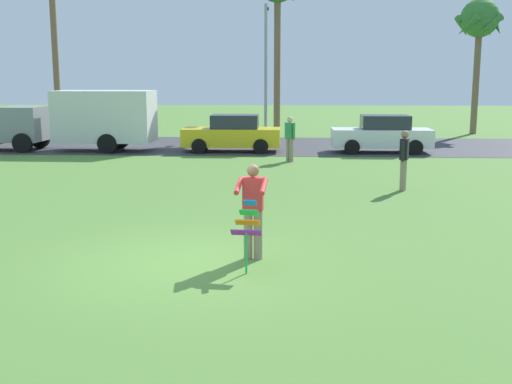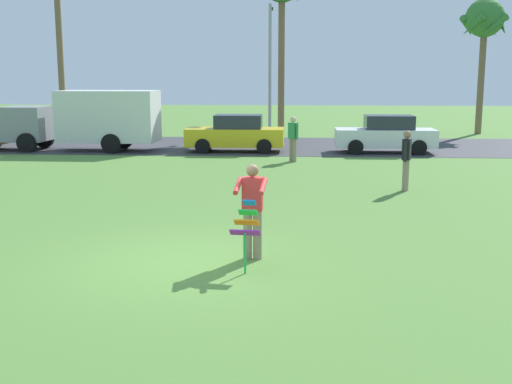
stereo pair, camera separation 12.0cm
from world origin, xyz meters
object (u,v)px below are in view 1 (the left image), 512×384
at_px(person_kite_flyer, 253,208).
at_px(parked_car_white, 382,135).
at_px(parked_truck_grey_van, 86,119).
at_px(kite_held, 248,225).
at_px(person_walker_near, 404,158).
at_px(palm_tree_centre_far, 480,23).
at_px(parked_car_yellow, 232,134).
at_px(person_walker_far, 290,137).
at_px(streetlight_pole, 266,62).

xyz_separation_m(person_kite_flyer, parked_car_white, (4.58, 16.38, -0.18)).
bearing_deg(parked_car_white, parked_truck_grey_van, 180.00).
relative_size(kite_held, person_walker_near, 0.68).
bearing_deg(palm_tree_centre_far, kite_held, -112.75).
distance_m(person_kite_flyer, parked_car_yellow, 16.48).
bearing_deg(palm_tree_centre_far, person_walker_near, -111.02).
relative_size(person_kite_flyer, parked_car_yellow, 0.41).
bearing_deg(person_walker_far, kite_held, -92.86).
bearing_deg(person_walker_far, palm_tree_centre_far, 50.20).
height_order(person_kite_flyer, streetlight_pole, streetlight_pole).
height_order(kite_held, parked_truck_grey_van, parked_truck_grey_van).
height_order(kite_held, streetlight_pole, streetlight_pole).
relative_size(palm_tree_centre_far, person_walker_far, 4.29).
xyz_separation_m(streetlight_pole, person_walker_near, (4.61, -16.75, -3.06)).
height_order(parked_truck_grey_van, streetlight_pole, streetlight_pole).
distance_m(parked_car_yellow, person_walker_far, 3.99).
bearing_deg(person_walker_near, streetlight_pole, 105.38).
relative_size(kite_held, parked_car_white, 0.28).
distance_m(parked_truck_grey_van, person_walker_far, 9.42).
distance_m(person_kite_flyer, kite_held, 0.72).
height_order(palm_tree_centre_far, person_walker_near, palm_tree_centre_far).
height_order(streetlight_pole, person_walker_near, streetlight_pole).
distance_m(streetlight_pole, person_walker_near, 17.64).
xyz_separation_m(parked_truck_grey_van, parked_car_white, (12.81, -0.00, -0.64)).
bearing_deg(person_kite_flyer, kite_held, -94.06).
bearing_deg(parked_car_yellow, kite_held, -84.00).
relative_size(parked_car_yellow, person_walker_far, 2.43).
bearing_deg(parked_car_white, person_walker_near, -94.14).
xyz_separation_m(kite_held, streetlight_pole, (-0.64, 24.67, 3.20)).
relative_size(person_kite_flyer, person_walker_far, 1.00).
distance_m(parked_car_white, streetlight_pole, 9.78).
distance_m(kite_held, parked_car_yellow, 17.17).
bearing_deg(person_kite_flyer, parked_car_white, 74.37).
height_order(parked_car_white, person_walker_near, person_walker_near).
height_order(person_kite_flyer, parked_car_yellow, person_kite_flyer).
bearing_deg(parked_car_yellow, person_walker_near, -57.83).
xyz_separation_m(palm_tree_centre_far, person_walker_near, (-7.11, -18.51, -5.15)).
bearing_deg(person_walker_far, person_kite_flyer, -92.80).
xyz_separation_m(person_kite_flyer, parked_truck_grey_van, (-8.23, 16.38, 0.46)).
distance_m(person_kite_flyer, parked_car_white, 17.01).
bearing_deg(palm_tree_centre_far, person_kite_flyer, -113.21).
bearing_deg(kite_held, person_kite_flyer, 85.94).
xyz_separation_m(person_kite_flyer, person_walker_far, (0.65, 13.26, -0.02)).
bearing_deg(parked_truck_grey_van, parked_car_white, -0.00).
bearing_deg(parked_truck_grey_van, person_walker_far, -19.35).
distance_m(parked_car_white, palm_tree_centre_far, 12.53).
relative_size(parked_car_white, person_walker_far, 2.43).
bearing_deg(person_walker_far, parked_truck_grey_van, 160.65).
relative_size(kite_held, parked_car_yellow, 0.28).
relative_size(person_kite_flyer, kite_held, 1.47).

